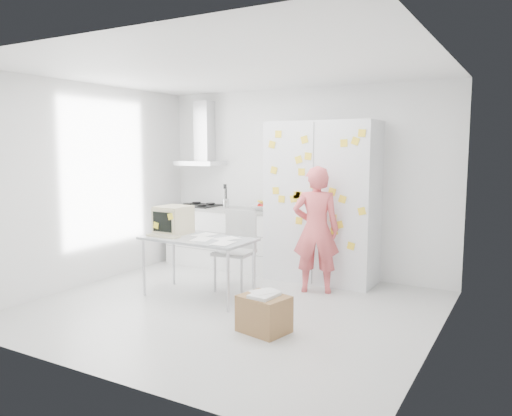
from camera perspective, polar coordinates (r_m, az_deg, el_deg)
The scene contains 10 objects.
floor at distance 5.90m, azimuth -3.00°, elevation -11.44°, with size 4.50×4.00×0.02m, color silver.
walls at distance 6.24m, azimuth 0.47°, elevation 2.35°, with size 4.52×4.01×2.70m.
ceiling at distance 5.66m, azimuth -3.18°, elevation 15.56°, with size 4.50×4.00×0.02m, color white.
counter_run at distance 7.80m, azimuth -3.76°, elevation -3.23°, with size 1.84×0.63×1.28m.
range_hood at distance 8.04m, azimuth -6.03°, elevation 7.69°, with size 0.70×0.48×1.01m.
tall_cabinet at distance 6.93m, azimuth 7.56°, elevation 0.68°, with size 1.50×0.68×2.20m.
person at distance 6.39m, azimuth 6.87°, elevation -2.47°, with size 0.59×0.39×1.62m, color #E5595C.
desk at distance 6.36m, azimuth -8.48°, elevation -2.29°, with size 1.40×0.72×1.10m.
chair at distance 6.55m, azimuth -2.20°, elevation -4.25°, with size 0.51×0.51×1.02m.
cardboard_box at distance 5.13m, azimuth 0.92°, elevation -11.93°, with size 0.53×0.46×0.41m.
Camera 1 is at (3.01, -4.72, 1.86)m, focal length 35.00 mm.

